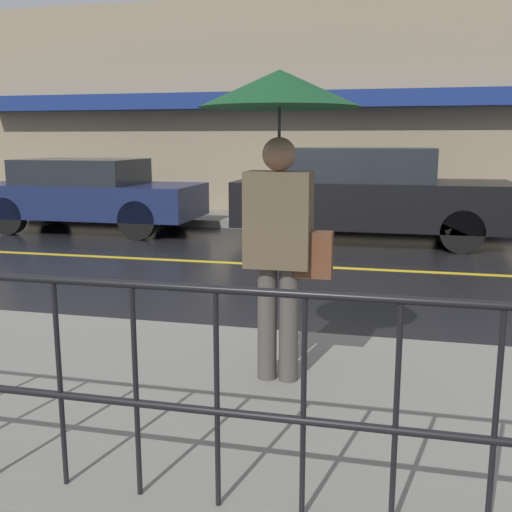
% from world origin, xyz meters
% --- Properties ---
extents(ground_plane, '(80.00, 80.00, 0.00)m').
position_xyz_m(ground_plane, '(0.00, 0.00, 0.00)').
color(ground_plane, black).
extents(sidewalk_near, '(28.00, 2.77, 0.14)m').
position_xyz_m(sidewalk_near, '(0.00, -4.72, 0.07)').
color(sidewalk_near, gray).
rests_on(sidewalk_near, ground_plane).
extents(sidewalk_far, '(28.00, 1.86, 0.14)m').
position_xyz_m(sidewalk_far, '(0.00, 4.27, 0.07)').
color(sidewalk_far, gray).
rests_on(sidewalk_far, ground_plane).
extents(lane_marking, '(25.20, 0.12, 0.01)m').
position_xyz_m(lane_marking, '(0.00, 0.00, 0.00)').
color(lane_marking, gold).
rests_on(lane_marking, ground_plane).
extents(building_storefront, '(28.00, 0.85, 4.82)m').
position_xyz_m(building_storefront, '(0.00, 5.32, 2.43)').
color(building_storefront, gray).
rests_on(building_storefront, ground_plane).
extents(railing_foreground, '(12.00, 0.04, 1.01)m').
position_xyz_m(railing_foreground, '(-0.00, -5.86, 0.78)').
color(railing_foreground, black).
rests_on(railing_foreground, sidewalk_near).
extents(pedestrian, '(1.02, 1.02, 2.03)m').
position_xyz_m(pedestrian, '(0.55, -4.39, 1.75)').
color(pedestrian, '#4C4742').
rests_on(pedestrian, sidewalk_near).
extents(car_navy, '(4.23, 1.77, 1.39)m').
position_xyz_m(car_navy, '(-4.52, 2.41, 0.73)').
color(car_navy, '#19234C').
rests_on(car_navy, ground_plane).
extents(car_black, '(4.64, 1.87, 1.62)m').
position_xyz_m(car_black, '(0.83, 2.41, 0.82)').
color(car_black, black).
rests_on(car_black, ground_plane).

